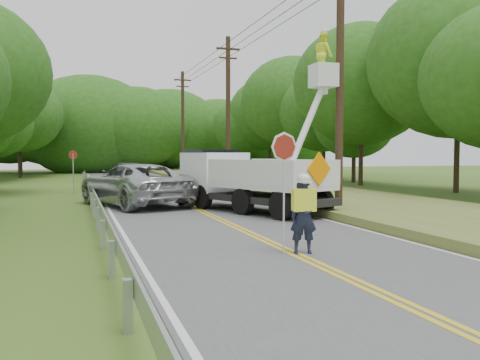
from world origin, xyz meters
name	(u,v)px	position (x,y,z in m)	size (l,w,h in m)	color
ground	(337,274)	(0.00, 0.00, 0.00)	(140.00, 140.00, 0.00)	#345719
road	(186,204)	(0.00, 14.00, 0.01)	(7.20, 96.00, 0.03)	#4B4B4D
guardrail	(92,193)	(-4.02, 14.91, 0.55)	(0.18, 48.00, 0.77)	#9DA1A6
utility_poles	(266,98)	(5.00, 17.02, 5.27)	(1.60, 43.30, 10.00)	black
tall_grass_verge	(327,197)	(7.10, 14.00, 0.15)	(7.00, 96.00, 0.30)	#576429
treeline_right	(360,95)	(15.48, 24.91, 6.66)	(11.95, 53.52, 12.40)	#332319
treeline_horizon	(104,127)	(-1.30, 56.14, 5.50)	(57.07, 13.91, 12.61)	#244F12
flagger	(303,210)	(0.20, 1.96, 1.01)	(1.11, 0.52, 2.76)	#191E33
bucket_truck	(243,172)	(1.78, 11.04, 1.55)	(5.16, 7.36, 6.86)	black
suv_silver	(134,185)	(-2.27, 14.03, 0.94)	(3.04, 6.60, 1.83)	#B8BABF
suv_darkgrey	(127,175)	(-1.42, 26.55, 0.85)	(2.33, 5.73, 1.66)	#36373E
stop_sign_permanent	(73,165)	(-4.84, 21.96, 1.64)	(0.50, 0.21, 2.48)	#9DA1A6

